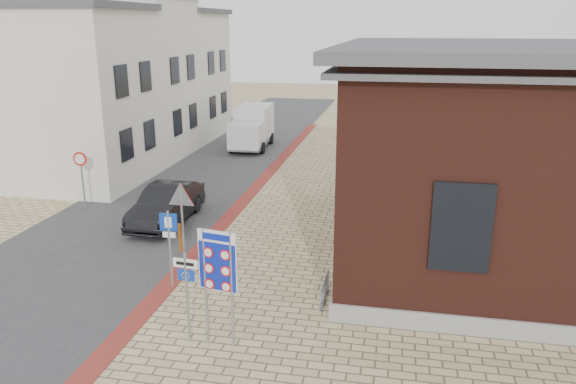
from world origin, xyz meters
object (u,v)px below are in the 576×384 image
Objects in this scene: border_sign at (218,264)px; parking_sign at (169,237)px; bollard at (180,238)px; essen_sign at (187,284)px; box_truck at (252,127)px; sedan at (166,204)px.

border_sign reaches higher than parking_sign.
essen_sign is at bearing -66.20° from bollard.
sedan is at bearing -91.64° from box_truck.
box_truck is 2.09× the size of parking_sign.
bollard is (1.85, -16.54, -0.80)m from box_truck.
box_truck is 22.07m from essen_sign.
parking_sign is (2.59, -19.05, 0.28)m from box_truck.
sedan is 1.88× the size of parking_sign.
box_truck reaches higher than parking_sign.
box_truck is 19.23m from parking_sign.
bollard is (-2.27, 5.14, -0.99)m from essen_sign.
essen_sign reaches higher than bollard.
parking_sign is at bearing -84.82° from box_truck.
sedan is 4.33× the size of bollard.
parking_sign is (-1.53, 2.63, 0.09)m from essen_sign.
box_truck is 2.15× the size of essen_sign.
essen_sign is at bearing -165.27° from border_sign.
parking_sign is at bearing 125.31° from essen_sign.
box_truck is at bearing 95.53° from parking_sign.
essen_sign is (3.90, -7.87, 0.78)m from sedan.
essen_sign is (4.12, -21.68, 0.20)m from box_truck.
box_truck is 4.82× the size of bollard.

